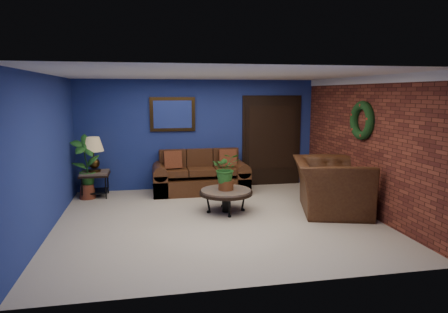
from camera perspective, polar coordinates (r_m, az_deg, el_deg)
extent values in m
plane|color=beige|center=(7.09, -0.85, -8.99)|extent=(5.50, 5.50, 0.00)
cube|color=navy|center=(9.26, -3.60, 3.18)|extent=(5.50, 0.04, 2.50)
cube|color=navy|center=(6.89, -24.02, 0.35)|extent=(0.04, 5.00, 2.50)
cube|color=maroon|center=(7.77, 19.51, 1.54)|extent=(0.04, 5.00, 2.50)
cube|color=white|center=(6.75, -0.91, 11.62)|extent=(5.50, 5.00, 0.02)
cube|color=white|center=(7.70, 19.78, 10.26)|extent=(0.03, 5.00, 0.14)
cube|color=#3F2A10|center=(9.13, -7.35, 5.99)|extent=(1.02, 0.06, 0.77)
cube|color=black|center=(9.64, 6.81, 2.17)|extent=(1.44, 0.06, 2.18)
torus|color=black|center=(7.75, 19.11, 4.88)|extent=(0.16, 0.72, 0.72)
cube|color=#462A14|center=(8.95, -3.33, -4.03)|extent=(2.10, 0.91, 0.34)
cube|color=#462A14|center=(9.20, -3.62, -1.66)|extent=(1.80, 0.25, 0.86)
cube|color=#462A14|center=(8.77, -7.18, -2.22)|extent=(0.58, 0.62, 0.13)
cube|color=#462A14|center=(8.83, -3.30, -2.09)|extent=(0.58, 0.62, 0.13)
cube|color=#462A14|center=(8.92, 0.52, -1.95)|extent=(0.58, 0.62, 0.13)
cube|color=#462A14|center=(8.86, -9.11, -3.82)|extent=(0.31, 0.91, 0.48)
cube|color=#462A14|center=(9.09, 2.30, -3.38)|extent=(0.31, 0.91, 0.48)
cube|color=brown|center=(8.76, -7.32, -0.49)|extent=(0.38, 0.11, 0.38)
cube|color=brown|center=(8.92, 0.56, -0.24)|extent=(0.38, 0.11, 0.38)
cylinder|color=#4C4642|center=(7.43, 0.28, -4.96)|extent=(0.93, 0.93, 0.05)
cylinder|color=black|center=(7.44, 0.28, -5.22)|extent=(0.99, 0.99, 0.05)
cylinder|color=black|center=(7.48, 0.28, -6.53)|extent=(0.14, 0.14, 0.37)
cube|color=#4C4642|center=(8.92, -17.99, -2.21)|extent=(0.56, 0.56, 0.05)
cube|color=black|center=(8.93, -17.98, -2.47)|extent=(0.60, 0.60, 0.04)
cube|color=black|center=(9.00, -17.87, -4.72)|extent=(0.51, 0.51, 0.03)
cylinder|color=black|center=(8.78, -19.63, -4.22)|extent=(0.03, 0.03, 0.52)
cylinder|color=black|center=(8.72, -16.54, -4.16)|extent=(0.03, 0.03, 0.52)
cylinder|color=black|center=(9.23, -19.20, -3.56)|extent=(0.03, 0.03, 0.52)
cylinder|color=black|center=(9.18, -16.26, -3.49)|extent=(0.03, 0.03, 0.52)
cylinder|color=#3F2A10|center=(8.91, -18.01, -1.89)|extent=(0.26, 0.26, 0.05)
sphere|color=#3F2A10|center=(8.89, -18.05, -1.08)|extent=(0.24, 0.24, 0.24)
cylinder|color=#3F2A10|center=(8.86, -18.11, 0.15)|extent=(0.03, 0.03, 0.30)
cone|color=tan|center=(8.83, -18.18, 1.52)|extent=(0.43, 0.43, 0.30)
cube|color=brown|center=(9.02, -0.49, -2.35)|extent=(0.38, 0.38, 0.04)
torus|color=brown|center=(9.13, -0.67, -0.35)|extent=(0.35, 0.04, 0.35)
cylinder|color=brown|center=(8.88, -1.34, -3.95)|extent=(0.03, 0.03, 0.39)
cylinder|color=brown|center=(8.93, 0.69, -3.87)|extent=(0.03, 0.03, 0.39)
cylinder|color=brown|center=(9.19, -1.64, -3.51)|extent=(0.03, 0.03, 0.39)
cylinder|color=brown|center=(9.24, 0.32, -3.44)|extent=(0.03, 0.03, 0.39)
imported|color=#462A14|center=(7.70, 15.00, -4.08)|extent=(1.68, 1.81, 0.98)
cylinder|color=brown|center=(7.40, 0.28, -4.09)|extent=(0.28, 0.28, 0.18)
imported|color=#184A17|center=(7.34, 0.28, -1.66)|extent=(0.55, 0.49, 0.56)
cylinder|color=brown|center=(8.76, 13.21, -5.04)|extent=(0.26, 0.26, 0.20)
imported|color=#184A17|center=(8.67, 13.31, -2.44)|extent=(0.47, 0.42, 0.71)
cylinder|color=brown|center=(8.90, -18.92, -4.73)|extent=(0.34, 0.34, 0.30)
imported|color=#184A17|center=(8.78, -19.14, -0.61)|extent=(0.65, 0.51, 1.10)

